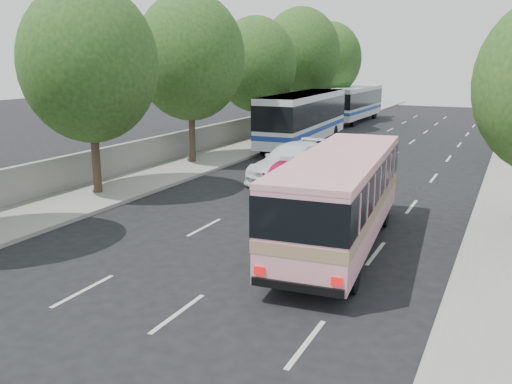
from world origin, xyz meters
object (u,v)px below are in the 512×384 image
Objects in this scene: pink_bus at (340,191)px; pink_taxi at (286,178)px; tour_coach_rear at (355,101)px; tour_coach_front at (304,115)px; white_pickup at (293,162)px.

pink_bus reaches higher than pink_taxi.
tour_coach_front is at bearing -85.71° from tour_coach_rear.
pink_bus is 2.09× the size of pink_taxi.
tour_coach_front is at bearing 101.47° from pink_taxi.
tour_coach_rear is (-5.22, 29.17, 1.17)m from pink_taxi.
white_pickup is at bearing 114.80° from pink_bus.
pink_bus is at bearing -51.88° from white_pickup.
tour_coach_front reaches higher than pink_bus.
tour_coach_front is 16.21m from tour_coach_rear.
white_pickup is 26.46m from tour_coach_rear.
pink_taxi is (-4.09, 5.52, -1.08)m from pink_bus.
pink_taxi is 3.22m from white_pickup.
white_pickup is 0.56× the size of tour_coach_rear.
white_pickup is at bearing -79.97° from tour_coach_rear.
pink_taxi is 0.76× the size of white_pickup.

